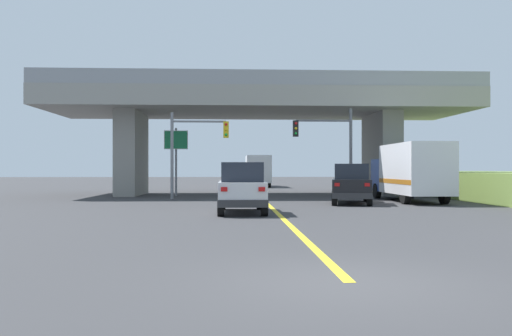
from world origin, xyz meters
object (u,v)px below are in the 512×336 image
suv_crossing (351,184)px  traffic_signal_farside (193,143)px  suv_lead (242,188)px  traffic_signal_nearside (330,141)px  box_truck (411,171)px  highway_sign (176,146)px  semi_truck_distant (258,170)px

suv_crossing → traffic_signal_farside: bearing=163.5°
suv_lead → traffic_signal_nearside: (5.49, 10.02, 2.41)m
suv_lead → box_truck: size_ratio=0.58×
suv_crossing → highway_sign: (-9.71, 7.96, 2.23)m
highway_sign → semi_truck_distant: 18.73m
semi_truck_distant → suv_crossing: bearing=-82.2°
box_truck → traffic_signal_farside: traffic_signal_farside is taller
suv_lead → traffic_signal_nearside: traffic_signal_nearside is taller
suv_crossing → traffic_signal_nearside: size_ratio=0.93×
traffic_signal_nearside → semi_truck_distant: 21.32m
suv_crossing → traffic_signal_nearside: bearing=104.2°
box_truck → highway_sign: size_ratio=1.68×
box_truck → semi_truck_distant: (-7.09, 24.06, -0.02)m
suv_lead → traffic_signal_farside: size_ratio=0.84×
traffic_signal_farside → suv_crossing: bearing=-28.3°
suv_lead → suv_crossing: bearing=43.8°
suv_crossing → traffic_signal_farside: size_ratio=0.99×
suv_lead → highway_sign: (-4.02, 13.41, 2.23)m
traffic_signal_nearside → traffic_signal_farside: bearing=-179.6°
traffic_signal_farside → semi_truck_distant: bearing=76.9°
traffic_signal_farside → semi_truck_distant: traffic_signal_farside is taller
traffic_signal_farside → suv_lead: bearing=-74.9°
suv_lead → box_truck: bearing=36.8°
suv_crossing → traffic_signal_nearside: 5.17m
suv_lead → traffic_signal_nearside: bearing=61.3°
suv_crossing → highway_sign: size_ratio=1.13×
highway_sign → box_truck: bearing=-25.9°
box_truck → traffic_signal_nearside: traffic_signal_nearside is taller
suv_crossing → box_truck: 3.95m
highway_sign → suv_crossing: bearing=-39.3°
suv_crossing → semi_truck_distant: semi_truck_distant is taller
suv_crossing → traffic_signal_farside: (-8.38, 4.51, 2.30)m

